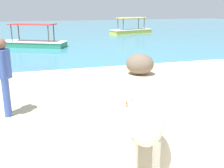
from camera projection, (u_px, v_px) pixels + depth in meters
The scene contains 7 objects.
water_surface at pixel (51, 32), 23.83m from camera, with size 60.00×36.00×0.03m, color teal.
cow at pixel (146, 116), 3.97m from camera, with size 1.08×1.81×1.03m.
deck_chair_near at pixel (144, 95), 5.80m from camera, with size 0.57×0.79×0.68m.
person_standing at pixel (4, 72), 5.49m from camera, with size 0.32×0.51×1.62m.
shore_rock_small at pixel (140, 64), 9.03m from camera, with size 0.94×0.80×0.71m, color #6B5B4C.
boat_yellow at pixel (131, 30), 22.69m from camera, with size 3.85×2.12×1.29m.
boat_green at pixel (34, 42), 15.25m from camera, with size 3.80×2.70×1.29m.
Camera 1 is at (-1.79, -2.68, 2.28)m, focal length 43.35 mm.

